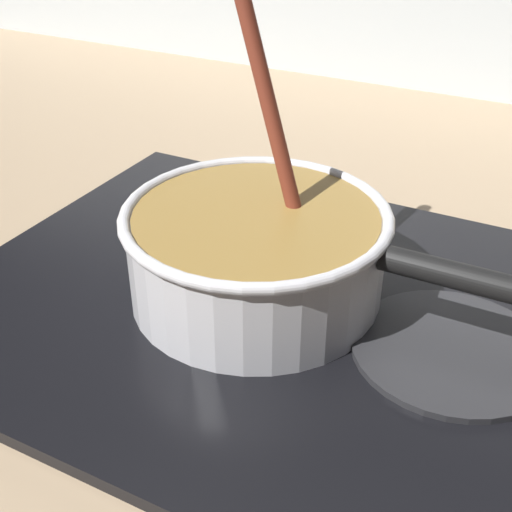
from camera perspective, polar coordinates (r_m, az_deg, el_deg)
The scene contains 5 objects.
ground at distance 0.64m, azimuth -8.58°, elevation -7.40°, with size 2.40×1.60×0.04m, color #9E8466.
hob_plate at distance 0.64m, azimuth 0.00°, elevation -3.69°, with size 0.56×0.48×0.01m, color black.
burner_ring at distance 0.63m, azimuth 0.00°, elevation -2.95°, with size 0.20×0.20×0.01m, color #592D0C.
spare_burner at distance 0.59m, azimuth 16.11°, elevation -7.58°, with size 0.17×0.17×0.01m, color #262628.
cooking_pan at distance 0.61m, azimuth 0.13°, elevation 0.43°, with size 0.38×0.24×0.30m.
Camera 1 is at (0.31, -0.39, 0.38)m, focal length 47.44 mm.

